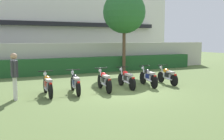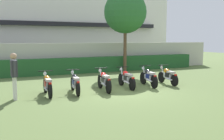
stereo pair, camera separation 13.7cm
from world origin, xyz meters
TOP-DOWN VIEW (x-y plane):
  - ground at (0.00, 0.00)m, footprint 60.00×60.00m
  - building at (0.00, 16.30)m, footprint 25.21×6.50m
  - compound_wall at (0.00, 7.35)m, footprint 23.95×0.30m
  - hedge_row at (0.00, 6.65)m, footprint 19.16×0.70m
  - parked_car at (-3.89, 10.33)m, footprint 4.65×2.40m
  - tree_near_inspector at (3.50, 5.99)m, footprint 2.90×2.90m
  - motorcycle_in_row_0 at (-3.02, 0.55)m, footprint 0.60×1.84m
  - motorcycle_in_row_1 at (-1.87, 0.54)m, footprint 0.60×1.89m
  - motorcycle_in_row_2 at (-0.56, 0.47)m, footprint 0.60×1.92m
  - motorcycle_in_row_3 at (0.63, 0.61)m, footprint 0.60×1.92m
  - motorcycle_in_row_4 at (1.81, 0.55)m, footprint 0.60×1.82m
  - motorcycle_in_row_5 at (2.99, 0.59)m, footprint 0.60×1.77m
  - inspector_person at (-4.27, 0.39)m, footprint 0.24×0.70m

SIDE VIEW (x-z plane):
  - ground at x=0.00m, z-range 0.00..0.00m
  - motorcycle_in_row_5 at x=2.99m, z-range -0.03..0.91m
  - motorcycle_in_row_3 at x=0.63m, z-range -0.03..0.92m
  - motorcycle_in_row_1 at x=-1.87m, z-range -0.03..0.92m
  - motorcycle_in_row_4 at x=1.81m, z-range -0.03..0.93m
  - motorcycle_in_row_0 at x=-3.02m, z-range -0.03..0.93m
  - motorcycle_in_row_2 at x=-0.56m, z-range -0.03..0.94m
  - hedge_row at x=0.00m, z-range 0.00..1.04m
  - parked_car at x=-3.89m, z-range -0.01..1.88m
  - compound_wall at x=0.00m, z-range 0.00..1.99m
  - inspector_person at x=-4.27m, z-range 0.17..1.92m
  - building at x=0.00m, z-range 0.00..6.82m
  - tree_near_inspector at x=3.50m, z-range 1.30..6.84m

